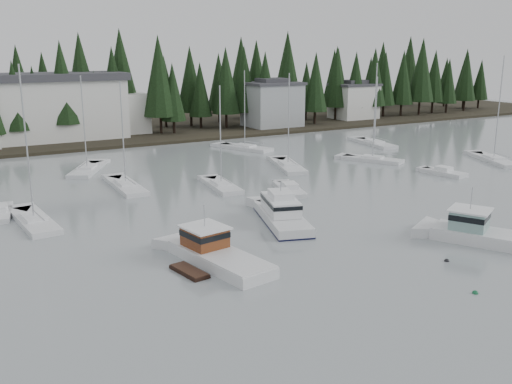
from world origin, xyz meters
TOP-DOWN VIEW (x-y plane):
  - ground at (0.00, 0.00)m, footprint 260.00×260.00m
  - far_shore_land at (0.00, 97.00)m, footprint 240.00×54.00m
  - conifer_treeline at (0.00, 86.00)m, footprint 200.00×22.00m
  - house_east_a at (36.00, 78.00)m, footprint 10.60×8.48m
  - house_east_b at (58.00, 80.00)m, footprint 9.54×7.42m
  - harbor_inn at (-2.96, 82.34)m, footprint 29.50×11.50m
  - lobster_boat_brown at (-5.61, 18.14)m, footprint 5.86×9.94m
  - cabin_cruiser_center at (4.05, 24.28)m, footprint 6.13×10.63m
  - lobster_boat_teal at (15.36, 11.24)m, footprint 7.10×9.60m
  - sailboat_0 at (5.23, 38.83)m, footprint 3.46×8.37m
  - sailboat_1 at (19.79, 59.73)m, footprint 6.11×9.64m
  - sailboat_2 at (40.27, 52.94)m, footprint 4.27×10.10m
  - sailboat_3 at (30.58, 42.32)m, footprint 6.16×8.67m
  - sailboat_4 at (-5.71, 55.34)m, footprint 6.94×9.57m
  - sailboat_5 at (-15.47, 35.04)m, footprint 3.28×9.66m
  - sailboat_7 at (17.89, 44.44)m, footprint 5.67×10.30m
  - sailboat_9 at (-4.18, 44.09)m, footprint 2.88×9.95m
  - sailboat_11 at (45.12, 33.74)m, footprint 6.40×10.46m
  - runabout_1 at (10.89, 33.35)m, footprint 4.13×7.04m
  - runabout_2 at (32.45, 31.19)m, footprint 3.12×5.94m
  - mooring_buoy_green at (6.55, 4.94)m, footprint 0.40×0.40m
  - mooring_buoy_dark at (9.41, 9.86)m, footprint 0.39×0.39m

SIDE VIEW (x-z plane):
  - ground at x=0.00m, z-range 0.00..0.00m
  - far_shore_land at x=0.00m, z-range -0.50..0.50m
  - conifer_treeline at x=0.00m, z-range -10.00..10.00m
  - mooring_buoy_green at x=6.55m, z-range -0.20..0.20m
  - mooring_buoy_dark at x=9.41m, z-range -0.19..0.19m
  - sailboat_2 at x=40.27m, z-range -5.70..5.81m
  - sailboat_7 at x=17.89m, z-range -6.34..6.47m
  - sailboat_9 at x=-4.18m, z-range -6.15..6.28m
  - sailboat_4 at x=-5.71m, z-range -6.25..6.38m
  - sailboat_1 at x=19.79m, z-range -6.26..6.39m
  - sailboat_0 at x=5.23m, z-range -5.91..6.05m
  - sailboat_11 at x=45.12m, z-range -7.39..7.56m
  - sailboat_5 at x=-15.47m, z-range -7.21..7.38m
  - sailboat_3 at x=30.58m, z-range -6.90..7.07m
  - runabout_1 at x=10.89m, z-range -0.58..0.84m
  - runabout_2 at x=32.45m, z-range -0.58..0.84m
  - lobster_boat_brown at x=-5.61m, z-range -1.82..2.90m
  - lobster_boat_teal at x=15.36m, z-range -1.94..3.15m
  - cabin_cruiser_center at x=4.05m, z-range -1.53..2.84m
  - house_east_b at x=58.00m, z-range 0.28..8.53m
  - house_east_a at x=36.00m, z-range 0.28..9.53m
  - harbor_inn at x=-2.96m, z-range 0.33..11.23m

